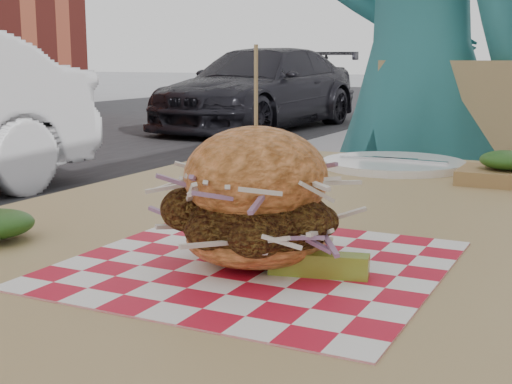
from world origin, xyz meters
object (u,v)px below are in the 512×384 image
sandwich (256,205)px  patio_chair (445,219)px  patio_table (306,265)px  diner (416,78)px  car_dark (260,89)px

sandwich → patio_chair: bearing=92.3°
patio_table → sandwich: (0.05, -0.27, 0.14)m
diner → car_dark: size_ratio=0.48×
patio_table → patio_chair: size_ratio=1.26×
diner → patio_table: (0.13, -1.10, -0.23)m
diner → car_dark: (-3.80, 6.78, -0.35)m
car_dark → patio_chair: size_ratio=3.98×
car_dark → patio_chair: (3.94, -6.96, 0.00)m
patio_chair → sandwich: (0.05, -1.18, 0.26)m
car_dark → patio_table: (3.93, -7.88, 0.12)m
car_dark → patio_chair: 8.00m
car_dark → sandwich: car_dark is taller
patio_table → sandwich: sandwich is taller
diner → patio_chair: size_ratio=1.90×
diner → patio_table: diner is taller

